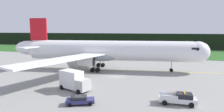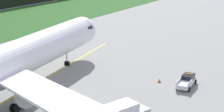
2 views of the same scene
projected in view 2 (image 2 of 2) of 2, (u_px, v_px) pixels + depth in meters
ground at (65, 98)px, 54.09m from camera, size 320.00×320.00×0.00m
taxiway_centerline_main at (11, 98)px, 54.30m from camera, size 71.33×11.79×0.01m
airliner at (6, 65)px, 52.28m from camera, size 55.44×50.48×14.69m
ops_pickup_truck at (187, 81)px, 58.74m from camera, size 5.70×2.51×1.94m
apron_cone at (159, 80)px, 60.74m from camera, size 0.55×0.55×0.69m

